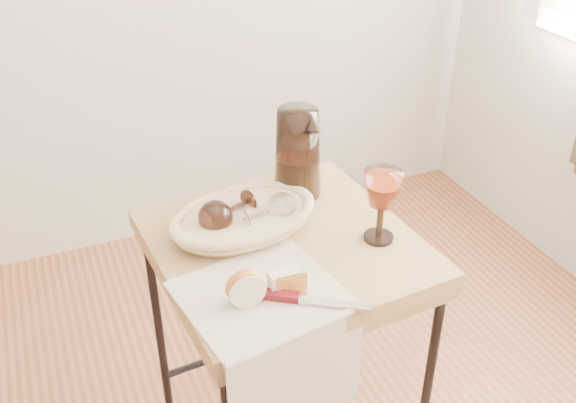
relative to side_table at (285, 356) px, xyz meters
name	(u,v)px	position (x,y,z in m)	size (l,w,h in m)	color
side_table	(285,356)	(0.00, 0.00, 0.00)	(0.59, 0.59, 0.76)	brown
tea_towel	(261,295)	(-0.12, -0.17, 0.38)	(0.32, 0.29, 0.01)	beige
bread_basket	(244,220)	(-0.07, 0.08, 0.40)	(0.33, 0.23, 0.05)	tan
goblet_lying_a	(230,210)	(-0.10, 0.10, 0.43)	(0.14, 0.08, 0.08)	#361C15
goblet_lying_b	(266,212)	(-0.02, 0.06, 0.43)	(0.12, 0.07, 0.07)	white
pitcher	(297,153)	(0.11, 0.19, 0.50)	(0.16, 0.24, 0.28)	black
wine_goblet	(381,206)	(0.21, -0.08, 0.47)	(0.09, 0.09, 0.18)	white
apple_half	(245,286)	(-0.16, -0.18, 0.42)	(0.08, 0.04, 0.08)	red
apple_wedge	(284,281)	(-0.07, -0.17, 0.41)	(0.07, 0.04, 0.05)	beige
table_knife	(308,299)	(-0.04, -0.23, 0.39)	(0.24, 0.03, 0.02)	silver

